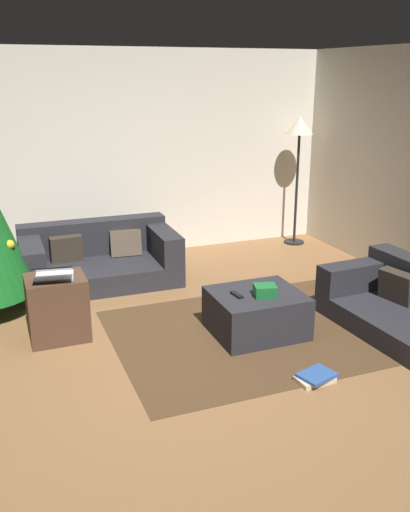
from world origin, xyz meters
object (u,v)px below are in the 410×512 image
Objects in this scene: book_stack at (316,378)px; corner_lamp at (299,135)px; gift_box at (265,291)px; laptop at (54,274)px; tv_remote at (237,295)px; side_table at (57,308)px; couch_left at (98,259)px; ottoman at (256,313)px.

corner_lamp is at bearing 62.66° from book_stack.
gift_box is 3.24m from corner_lamp.
laptop is 1.39× the size of book_stack.
side_table is (-1.51, 0.56, -0.12)m from tv_remote.
couch_left is 1.60m from laptop.
tv_remote is (-0.20, 0.01, 0.21)m from ottoman.
laptop is at bearing 156.19° from tv_remote.
gift_box is at bearing -20.74° from side_table.
gift_box is at bearing -18.79° from laptop.
side_table is at bearing 65.56° from couch_left.
book_stack is 4.06m from corner_lamp.
couch_left is 3.09m from book_stack.
laptop reaches higher than tv_remote.
laptop is (-1.76, 0.60, 0.19)m from gift_box.
couch_left reaches higher than gift_box.
ottoman is at bearing -7.17° from tv_remote.
couch_left is at bearing 119.31° from ottoman.
laptop is at bearing 66.21° from couch_left.
tv_remote is 1.62m from laptop.
laptop reaches higher than side_table.
gift_box is (0.03, -0.09, 0.25)m from ottoman.
corner_lamp reaches higher than gift_box.
ottoman is 5.05× the size of tv_remote.
corner_lamp is (1.99, 2.41, 1.09)m from tv_remote.
corner_lamp is (1.76, 2.50, 1.05)m from gift_box.
laptop is at bearing 163.66° from ottoman.
ottoman is 3.27m from corner_lamp.
book_stack is (0.05, -0.96, -0.16)m from ottoman.
side_table is 1.25× the size of laptop.
book_stack is at bearing 112.18° from couch_left.
ottoman is 0.29m from tv_remote.
ottoman is 2.42× the size of book_stack.
gift_box is 1.86m from laptop.
ottoman is 0.97m from book_stack.
book_stack is at bearing -117.34° from corner_lamp.
book_stack is (1.77, -1.46, -0.61)m from laptop.
tv_remote is at bearing -18.17° from laptop.
side_table is 2.34m from book_stack.
gift_box is 0.96m from book_stack.
laptop is 2.37m from book_stack.
gift_box is (1.11, -2.01, 0.19)m from couch_left.
book_stack is (1.76, -1.52, -0.26)m from side_table.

